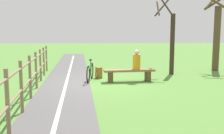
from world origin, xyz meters
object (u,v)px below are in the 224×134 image
person_seated (137,61)px  bicycle (90,72)px  backpack (99,73)px  tree_far_right (216,35)px  tree_far_left (171,39)px  bench (129,73)px

person_seated → bicycle: 1.92m
bicycle → backpack: bicycle is taller
tree_far_right → tree_far_left: 2.88m
person_seated → tree_far_right: 5.38m
bicycle → bench: bearing=89.8°
person_seated → tree_far_right: (-4.53, -2.72, 1.01)m
backpack → tree_far_right: tree_far_right is taller
person_seated → tree_far_right: bearing=-154.3°
person_seated → tree_far_left: tree_far_left is taller
person_seated → tree_far_right: size_ratio=0.19×
bench → backpack: bench is taller
bench → bicycle: bearing=-12.4°
bicycle → tree_far_right: tree_far_right is taller
person_seated → backpack: (1.51, -0.81, -0.60)m
bicycle → tree_far_right: 7.04m
tree_far_left → tree_far_right: bearing=-158.7°
person_seated → backpack: 1.82m
bench → tree_far_right: (-4.82, -2.75, 1.49)m
person_seated → backpack: bearing=-33.6°
bench → person_seated: 0.57m
person_seated → bicycle: (1.86, -0.17, -0.47)m
bench → person_seated: (-0.29, -0.03, 0.49)m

